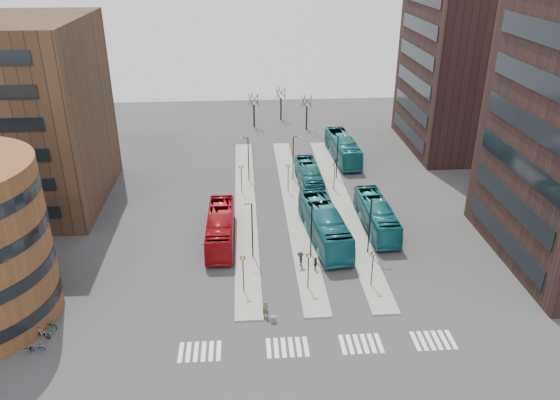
{
  "coord_description": "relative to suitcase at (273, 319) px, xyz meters",
  "views": [
    {
      "loc": [
        -4.05,
        -30.39,
        29.51
      ],
      "look_at": [
        -0.37,
        21.12,
        5.0
      ],
      "focal_mm": 35.0,
      "sensor_mm": 36.0,
      "label": 1
    }
  ],
  "objects": [
    {
      "name": "island_right",
      "position": [
        9.94,
        22.66,
        -0.2
      ],
      "size": [
        2.5,
        45.0,
        0.15
      ],
      "primitive_type": "cube",
      "color": "gray",
      "rests_on": "ground"
    },
    {
      "name": "teal_bus_c",
      "position": [
        12.62,
        16.08,
        1.33
      ],
      "size": [
        3.0,
        11.62,
        3.22
      ],
      "primitive_type": "imported",
      "rotation": [
        0.0,
        0.0,
        0.03
      ],
      "color": "#146368",
      "rests_on": "ground"
    },
    {
      "name": "commuter_a",
      "position": [
        -6.36,
        12.43,
        0.48
      ],
      "size": [
        0.88,
        0.78,
        1.52
      ],
      "primitive_type": "imported",
      "rotation": [
        0.0,
        0.0,
        3.45
      ],
      "color": "black",
      "rests_on": "ground"
    },
    {
      "name": "traveller",
      "position": [
        -0.62,
        0.75,
        0.49
      ],
      "size": [
        0.57,
        0.38,
        1.54
      ],
      "primitive_type": "imported",
      "rotation": [
        0.0,
        0.0,
        0.02
      ],
      "color": "brown",
      "rests_on": "ground"
    },
    {
      "name": "suitcase",
      "position": [
        0.0,
        0.0,
        0.0
      ],
      "size": [
        0.46,
        0.38,
        0.56
      ],
      "primitive_type": "cube",
      "rotation": [
        0.0,
        0.0,
        -0.04
      ],
      "color": "navy",
      "rests_on": "ground"
    },
    {
      "name": "commuter_c",
      "position": [
        3.21,
        8.43,
        0.6
      ],
      "size": [
        0.66,
        1.14,
        1.75
      ],
      "primitive_type": "imported",
      "rotation": [
        0.0,
        0.0,
        4.72
      ],
      "color": "black",
      "rests_on": "ground"
    },
    {
      "name": "sign_poles",
      "position": [
        3.54,
        15.66,
        2.13
      ],
      "size": [
        12.45,
        22.12,
        3.65
      ],
      "color": "black",
      "rests_on": "ground"
    },
    {
      "name": "bicycle_near",
      "position": [
        -19.06,
        -2.62,
        0.16
      ],
      "size": [
        1.68,
        0.61,
        0.88
      ],
      "primitive_type": "imported",
      "rotation": [
        0.0,
        0.0,
        1.58
      ],
      "color": "gray",
      "rests_on": "ground"
    },
    {
      "name": "ground",
      "position": [
        1.94,
        -7.34,
        -0.28
      ],
      "size": [
        160.0,
        160.0,
        0.0
      ],
      "primitive_type": "plane",
      "color": "#2E2E30",
      "rests_on": "ground"
    },
    {
      "name": "teal_bus_b",
      "position": [
        6.37,
        27.65,
        1.24
      ],
      "size": [
        2.84,
        10.96,
        3.04
      ],
      "primitive_type": "imported",
      "rotation": [
        0.0,
        0.0,
        0.03
      ],
      "color": "#12545B",
      "rests_on": "ground"
    },
    {
      "name": "bicycle_far",
      "position": [
        -19.06,
        0.28,
        0.22
      ],
      "size": [
        1.98,
        1.01,
        0.99
      ],
      "primitive_type": "imported",
      "rotation": [
        0.0,
        0.0,
        1.38
      ],
      "color": "gray",
      "rests_on": "ground"
    },
    {
      "name": "island_mid",
      "position": [
        3.94,
        22.66,
        -0.2
      ],
      "size": [
        2.5,
        45.0,
        0.15
      ],
      "primitive_type": "cube",
      "color": "gray",
      "rests_on": "ground"
    },
    {
      "name": "lamp_posts",
      "position": [
        4.57,
        20.66,
        3.3
      ],
      "size": [
        14.04,
        20.24,
        6.12
      ],
      "color": "black",
      "rests_on": "ground"
    },
    {
      "name": "bicycle_mid",
      "position": [
        -19.06,
        -0.74,
        0.22
      ],
      "size": [
        1.69,
        1.11,
        0.99
      ],
      "primitive_type": "imported",
      "rotation": [
        0.0,
        0.0,
        1.14
      ],
      "color": "gray",
      "rests_on": "ground"
    },
    {
      "name": "commuter_b",
      "position": [
        4.64,
        7.7,
        0.48
      ],
      "size": [
        0.49,
        0.93,
        1.51
      ],
      "primitive_type": "imported",
      "rotation": [
        0.0,
        0.0,
        1.43
      ],
      "color": "black",
      "rests_on": "ground"
    },
    {
      "name": "tower_far",
      "position": [
        33.91,
        42.66,
        14.72
      ],
      "size": [
        20.12,
        20.0,
        30.0
      ],
      "color": "black",
      "rests_on": "ground"
    },
    {
      "name": "teal_bus_a",
      "position": [
        6.37,
        13.84,
        1.55
      ],
      "size": [
        4.42,
        13.38,
        3.66
      ],
      "primitive_type": "imported",
      "rotation": [
        0.0,
        0.0,
        0.1
      ],
      "color": "#145B66",
      "rests_on": "ground"
    },
    {
      "name": "island_left",
      "position": [
        -2.06,
        22.66,
        -0.2
      ],
      "size": [
        2.5,
        45.0,
        0.15
      ],
      "primitive_type": "cube",
      "color": "gray",
      "rests_on": "ground"
    },
    {
      "name": "red_bus",
      "position": [
        -4.83,
        14.36,
        1.34
      ],
      "size": [
        2.87,
        11.69,
        3.25
      ],
      "primitive_type": "imported",
      "rotation": [
        0.0,
        0.0,
        -0.01
      ],
      "color": "#9B0B12",
      "rests_on": "ground"
    },
    {
      "name": "teal_bus_d",
      "position": [
        12.64,
        37.87,
        1.46
      ],
      "size": [
        3.68,
        12.65,
        3.48
      ],
      "primitive_type": "imported",
      "rotation": [
        0.0,
        0.0,
        0.06
      ],
      "color": "#156269",
      "rests_on": "ground"
    },
    {
      "name": "bare_trees",
      "position": [
        4.6,
        55.32,
        2.45
      ],
      "size": [
        10.97,
        8.14,
        5.9
      ],
      "color": "black",
      "rests_on": "ground"
    },
    {
      "name": "crosswalk_stripes",
      "position": [
        3.69,
        -3.34,
        -0.27
      ],
      "size": [
        22.35,
        2.4,
        0.01
      ],
      "color": "silver",
      "rests_on": "ground"
    }
  ]
}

